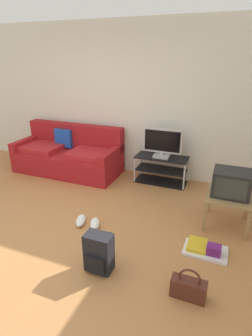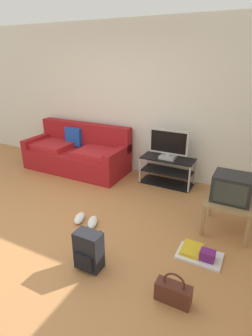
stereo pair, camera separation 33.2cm
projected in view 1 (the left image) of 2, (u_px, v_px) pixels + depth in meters
name	position (u px, v px, depth m)	size (l,w,h in m)	color
ground_plane	(44.00, 237.00, 3.42)	(9.00, 9.80, 0.02)	#B27542
wall_back	(119.00, 100.00, 5.00)	(9.00, 0.10, 2.70)	silver
couch	(69.00, 155.00, 5.26)	(2.02, 0.87, 0.88)	maroon
tv_stand	(161.00, 170.00, 4.80)	(0.91, 0.40, 0.48)	black
flat_tv	(162.00, 143.00, 4.59)	(0.67, 0.22, 0.51)	#B2B2B7
side_table	(229.00, 200.00, 3.51)	(0.57, 0.57, 0.44)	#9E7A4C
crt_tv	(231.00, 183.00, 3.44)	(0.46, 0.38, 0.34)	#232326
backpack	(99.00, 253.00, 2.81)	(0.29, 0.25, 0.43)	black
handbag	(189.00, 288.00, 2.51)	(0.33, 0.13, 0.33)	#4C2319
sneakers_pair	(88.00, 222.00, 3.62)	(0.43, 0.30, 0.09)	white
floor_tray	(205.00, 249.00, 3.13)	(0.49, 0.33, 0.14)	silver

